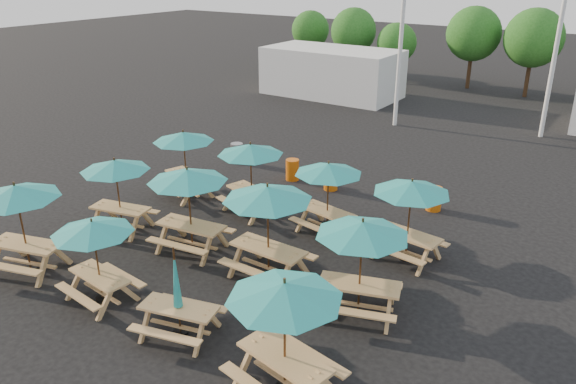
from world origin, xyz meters
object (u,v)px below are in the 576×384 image
Objects in this scene: picnic_unit_0 at (16,197)px; picnic_unit_10 at (362,234)px; picnic_unit_1 at (115,170)px; waste_bin_3 at (434,199)px; waste_bin_0 at (237,153)px; picnic_unit_7 at (268,199)px; picnic_unit_9 at (285,298)px; picnic_unit_4 at (188,181)px; waste_bin_1 at (292,170)px; waste_bin_2 at (331,179)px; picnic_unit_2 at (184,141)px; picnic_unit_3 at (93,232)px; picnic_unit_11 at (411,192)px; picnic_unit_6 at (178,300)px; picnic_unit_5 at (251,154)px; picnic_unit_8 at (328,173)px.

picnic_unit_0 reaches higher than picnic_unit_10.
picnic_unit_0 is at bearing -177.05° from picnic_unit_10.
picnic_unit_0 is 1.12× the size of picnic_unit_1.
waste_bin_0 is at bearing 179.60° from waste_bin_3.
picnic_unit_10 is at bearing -2.96° from picnic_unit_7.
picnic_unit_9 is 3.14× the size of waste_bin_0.
picnic_unit_9 is 3.14× the size of waste_bin_3.
waste_bin_1 is at bearing 88.71° from picnic_unit_4.
waste_bin_2 is at bearing -1.14° from waste_bin_1.
picnic_unit_2 is 6.64m from picnic_unit_3.
picnic_unit_4 is at bearing 160.60° from picnic_unit_10.
picnic_unit_11 is at bearing 101.41° from picnic_unit_9.
picnic_unit_6 is at bearing -102.85° from waste_bin_3.
waste_bin_2 is at bearing 57.96° from picnic_unit_2.
picnic_unit_11 is 2.93× the size of waste_bin_3.
waste_bin_0 is (-8.93, 3.67, -1.61)m from picnic_unit_11.
picnic_unit_3 is 6.11m from picnic_unit_5.
picnic_unit_3 is 2.69× the size of waste_bin_1.
picnic_unit_11 is at bearing 21.38° from picnic_unit_4.
picnic_unit_11 is 6.99m from waste_bin_1.
waste_bin_1 is at bearing 158.08° from picnic_unit_11.
picnic_unit_6 is at bearing -172.80° from picnic_unit_9.
picnic_unit_1 is 7.55m from waste_bin_2.
picnic_unit_5 reaches higher than picnic_unit_11.
picnic_unit_4 is 1.07× the size of picnic_unit_8.
picnic_unit_5 is at bearing 20.00° from picnic_unit_2.
picnic_unit_1 is at bearing 162.66° from picnic_unit_10.
picnic_unit_11 reaches higher than picnic_unit_3.
picnic_unit_9 is 3.07m from picnic_unit_10.
picnic_unit_7 is 1.09× the size of picnic_unit_11.
waste_bin_2 is (1.01, 9.30, -1.45)m from picnic_unit_3.
picnic_unit_5 is (2.76, 0.12, 0.02)m from picnic_unit_2.
picnic_unit_0 is at bearing -102.22° from waste_bin_1.
picnic_unit_5 is 3.76m from waste_bin_2.
picnic_unit_0 is 3.43× the size of waste_bin_2.
picnic_unit_2 is 8.59m from waste_bin_3.
picnic_unit_0 is 3.43× the size of waste_bin_1.
picnic_unit_1 is 0.96× the size of picnic_unit_7.
picnic_unit_8 is (2.61, 3.09, -0.19)m from picnic_unit_4.
picnic_unit_10 reaches higher than picnic_unit_3.
picnic_unit_10 is 1.15× the size of picnic_unit_11.
picnic_unit_7 reaches higher than waste_bin_0.
picnic_unit_10 is 7.85m from waste_bin_2.
picnic_unit_2 is 8.79m from picnic_unit_10.
picnic_unit_1 is 1.05× the size of picnic_unit_11.
picnic_unit_5 is at bearing 132.31° from picnic_unit_10.
waste_bin_3 is (-0.68, 6.65, -1.67)m from picnic_unit_10.
picnic_unit_4 is at bearing -143.68° from picnic_unit_11.
picnic_unit_0 reaches higher than picnic_unit_11.
picnic_unit_9 is 6.12m from picnic_unit_11.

